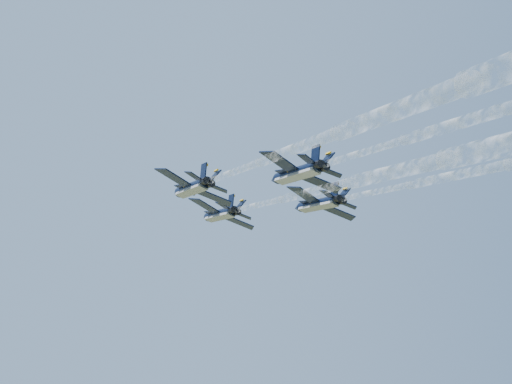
{
  "coord_description": "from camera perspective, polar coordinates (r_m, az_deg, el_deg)",
  "views": [
    {
      "loc": [
        -14.96,
        -95.04,
        82.5
      ],
      "look_at": [
        -3.1,
        2.8,
        107.16
      ],
      "focal_mm": 50.0,
      "sensor_mm": 36.0,
      "label": 1
    }
  ],
  "objects": [
    {
      "name": "jet_right",
      "position": [
        104.9,
        4.99,
        -0.97
      ],
      "size": [
        10.38,
        14.92,
        4.68
      ],
      "rotation": [
        0.0,
        0.37,
        0.31
      ],
      "color": "black"
    },
    {
      "name": "jet_lead",
      "position": [
        111.67,
        -2.91,
        -1.81
      ],
      "size": [
        10.38,
        14.92,
        4.68
      ],
      "rotation": [
        0.0,
        0.37,
        0.31
      ],
      "color": "black"
    },
    {
      "name": "smoke_trail_lead",
      "position": [
        69.87,
        12.53,
        6.1
      ],
      "size": [
        21.85,
        63.5,
        2.37
      ],
      "rotation": [
        0.0,
        0.37,
        0.31
      ],
      "color": "white"
    },
    {
      "name": "jet_slot",
      "position": [
        88.26,
        3.3,
        1.51
      ],
      "size": [
        10.38,
        14.92,
        4.68
      ],
      "rotation": [
        0.0,
        0.37,
        0.31
      ],
      "color": "black"
    },
    {
      "name": "smoke_trail_left",
      "position": [
        54.31,
        13.21,
        12.18
      ],
      "size": [
        21.85,
        63.5,
        2.37
      ],
      "rotation": [
        0.0,
        0.37,
        0.31
      ],
      "color": "white"
    },
    {
      "name": "jet_left",
      "position": [
        95.73,
        -5.16,
        0.3
      ],
      "size": [
        10.38,
        14.92,
        4.68
      ],
      "rotation": [
        0.0,
        0.37,
        0.31
      ],
      "color": "black"
    }
  ]
}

